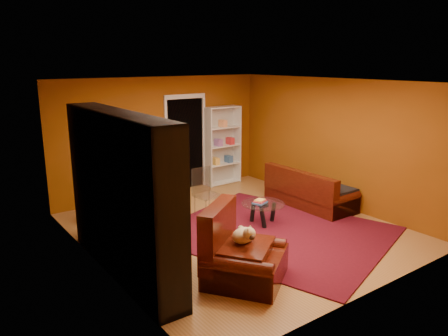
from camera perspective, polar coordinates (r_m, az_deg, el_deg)
floor at (r=7.91m, az=1.72°, el=-8.15°), size 5.00×5.50×0.05m
ceiling at (r=7.33m, az=1.87°, el=11.40°), size 5.00×5.50×0.05m
wall_back at (r=9.81m, az=-8.20°, el=4.14°), size 5.00×0.05×2.60m
wall_left at (r=6.33m, az=-16.60°, el=-1.77°), size 0.05×5.50×2.60m
wall_right at (r=9.25m, az=14.29°, el=3.25°), size 0.05×5.50×2.60m
doorway at (r=10.10m, az=-5.03°, el=3.07°), size 1.06×0.60×2.16m
rug at (r=7.78m, az=6.85°, el=-8.34°), size 4.09×4.42×0.02m
media_unit at (r=6.17m, az=-13.29°, el=-3.47°), size 0.51×2.99×2.29m
christmas_tree at (r=8.94m, az=-11.48°, el=0.45°), size 1.28×1.28×1.87m
gift_box_teal at (r=8.56m, az=-16.30°, el=-5.65°), size 0.40×0.40×0.32m
gift_box_red at (r=9.65m, az=-10.77°, el=-3.42°), size 0.28×0.28×0.22m
white_bookshelf at (r=10.50m, az=-0.15°, el=2.92°), size 0.90×0.34×1.93m
armchair at (r=6.02m, az=2.84°, el=-10.86°), size 1.52×1.52×0.85m
dog at (r=5.99m, az=2.54°, el=-8.80°), size 0.50×0.48×0.28m
sofa at (r=9.17m, az=11.25°, el=-2.44°), size 0.87×1.89×0.81m
coffee_table at (r=8.08m, az=5.10°, el=-5.93°), size 1.01×1.01×0.50m
acrylic_chair at (r=8.37m, az=-2.16°, el=-3.61°), size 0.47×0.51×0.85m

